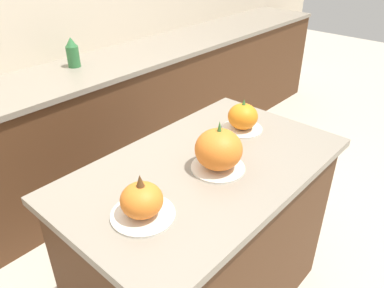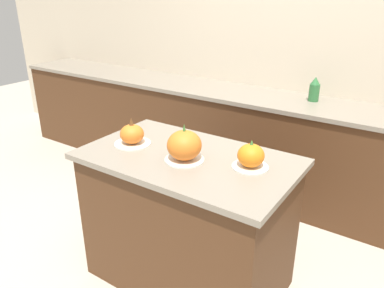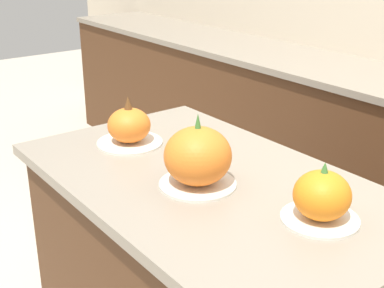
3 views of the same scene
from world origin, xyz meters
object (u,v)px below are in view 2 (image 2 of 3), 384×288
Objects in this scene: pumpkin_cake_center at (184,146)px; pumpkin_cake_right at (251,157)px; bottle_tall at (314,90)px; pumpkin_cake_left at (132,135)px.

pumpkin_cake_center is 1.12× the size of pumpkin_cake_right.
pumpkin_cake_center is 1.48m from bottle_tall.
bottle_tall reaches higher than pumpkin_cake_left.
pumpkin_cake_right is 1.00× the size of bottle_tall.
bottle_tall reaches higher than pumpkin_cake_center.
pumpkin_cake_left reaches higher than pumpkin_cake_right.
pumpkin_cake_left is 0.76m from pumpkin_cake_right.
pumpkin_cake_right is (0.75, 0.11, 0.00)m from pumpkin_cake_left.
pumpkin_cake_center is at bearing -1.84° from pumpkin_cake_left.
pumpkin_cake_right is at bearing 19.67° from pumpkin_cake_center.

